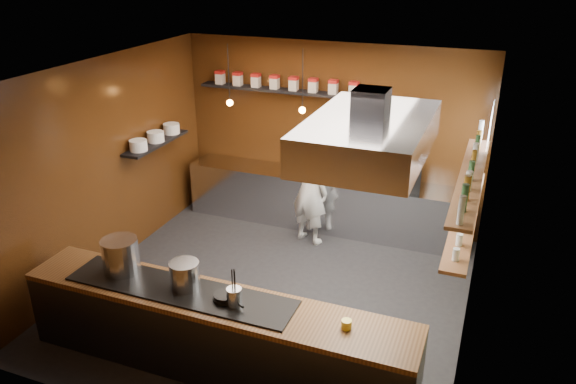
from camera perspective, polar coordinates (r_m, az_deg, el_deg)
The scene contains 26 objects.
floor at distance 7.76m, azimuth -1.63°, elevation -10.16°, with size 5.00×5.00×0.00m, color black.
back_wall at distance 9.25m, azimuth 4.29°, elevation 5.80°, with size 5.00×5.00×0.00m, color #3F210B.
left_wall at distance 8.28m, azimuth -17.93°, elevation 2.54°, with size 5.00×5.00×0.00m, color #3F210B.
right_wall at distance 6.57m, azimuth 18.79°, elevation -3.09°, with size 5.00×5.00×0.00m, color #4D492B.
ceiling at distance 6.59m, azimuth -1.93°, elevation 12.10°, with size 5.00×5.00×0.00m, color silver.
window_pane at distance 8.01m, azimuth 19.62°, elevation 4.66°, with size 1.00×1.00×0.00m, color white.
prep_counter at distance 9.33m, azimuth 3.49°, elevation -0.93°, with size 4.60×0.65×0.90m, color silver.
pass_counter at distance 6.33m, azimuth -7.49°, elevation -14.05°, with size 4.40×0.72×0.94m.
tin_shelf at distance 9.23m, azimuth -1.27°, elevation 10.33°, with size 2.60×0.26×0.04m, color black.
plate_shelf at distance 8.92m, azimuth -13.24°, elevation 4.89°, with size 0.30×1.40×0.04m, color black.
bottle_shelf_upper at distance 6.69m, azimuth 18.07°, elevation 1.42°, with size 0.26×2.80×0.04m, color brown.
bottle_shelf_lower at distance 6.87m, azimuth 17.58°, elevation -2.22°, with size 0.26×2.80×0.04m, color brown.
extractor_hood at distance 5.96m, azimuth 8.24°, elevation 5.70°, with size 1.20×2.00×0.72m.
pendant_left at distance 8.87m, azimuth -5.95°, elevation 9.33°, with size 0.10×0.10×0.95m.
pendant_right at distance 8.40m, azimuth 1.46°, elevation 8.65°, with size 0.10×0.10×0.95m.
storage_tins at distance 9.15m, azimuth -0.40°, elevation 11.05°, with size 2.43×0.13×0.22m.
plate_stacks at distance 8.89m, azimuth -13.30°, elevation 5.50°, with size 0.26×1.16×0.16m.
bottles at distance 6.64m, azimuth 18.22°, elevation 2.54°, with size 0.06×2.66×0.24m.
wine_glasses at distance 6.83m, azimuth 17.67°, elevation -1.57°, with size 0.07×2.37×0.13m.
stockpot_large at distance 6.60m, azimuth -16.64°, elevation -6.21°, with size 0.41×0.41×0.40m, color silver.
stockpot_small at distance 6.17m, azimuth -10.45°, elevation -8.29°, with size 0.32×0.32×0.30m, color silver.
utensil_crock at distance 5.84m, azimuth -5.49°, elevation -10.58°, with size 0.16×0.16×0.20m, color #B4B7BC.
frying_pan at distance 5.98m, azimuth -6.40°, elevation -10.54°, with size 0.40×0.26×0.06m.
butter_jar at distance 5.60m, azimuth 5.96°, elevation -13.22°, with size 0.10×0.10×0.09m, color yellow.
espresso_machine at distance 8.77m, azimuth 11.82°, elevation 1.74°, with size 0.45×0.43×0.45m, color black.
chef at distance 8.68m, azimuth 2.19°, elevation 0.20°, with size 0.64×0.42×1.74m, color silver.
Camera 1 is at (2.54, -5.94, 4.30)m, focal length 35.00 mm.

